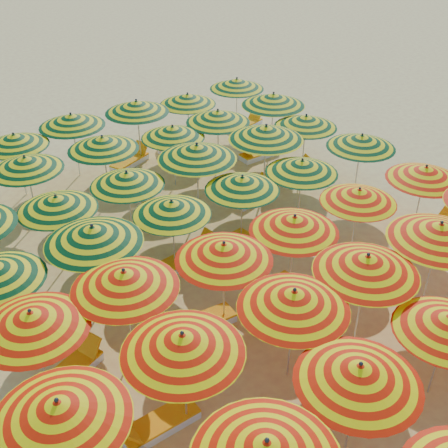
{
  "coord_description": "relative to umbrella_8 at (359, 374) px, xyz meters",
  "views": [
    {
      "loc": [
        -7.38,
        -10.33,
        10.1
      ],
      "look_at": [
        0.0,
        0.5,
        1.6
      ],
      "focal_mm": 45.0,
      "sensor_mm": 36.0,
      "label": 1
    }
  ],
  "objects": [
    {
      "name": "beachgoer_a",
      "position": [
        0.77,
        3.56,
        -1.45
      ],
      "size": [
        0.68,
        0.59,
        1.58
      ],
      "primitive_type": "imported",
      "rotation": [
        0.0,
        0.0,
        0.44
      ],
      "color": "#E09C7E",
      "rests_on": "ground"
    },
    {
      "name": "umbrella_37",
      "position": [
        -2.3,
        12.01,
        -0.08
      ],
      "size": [
        2.73,
        2.73,
        2.46
      ],
      "color": "silver",
      "rests_on": "ground"
    },
    {
      "name": "lounger_17",
      "position": [
        6.7,
        9.8,
        -2.09
      ],
      "size": [
        1.82,
        1.0,
        0.69
      ],
      "rotation": [
        0.0,
        0.0,
        -0.25
      ],
      "color": "white",
      "rests_on": "ground"
    },
    {
      "name": "umbrella_34",
      "position": [
        5.03,
        9.23,
        0.15
      ],
      "size": [
        3.02,
        3.02,
        2.72
      ],
      "color": "silver",
      "rests_on": "ground"
    },
    {
      "name": "lounger_16",
      "position": [
        4.53,
        9.16,
        -2.09
      ],
      "size": [
        1.82,
        1.0,
        0.69
      ],
      "rotation": [
        0.0,
        0.0,
        0.25
      ],
      "color": "white",
      "rests_on": "ground"
    },
    {
      "name": "umbrella_44",
      "position": [
        0.14,
        14.37,
        -0.01
      ],
      "size": [
        2.81,
        2.81,
        2.53
      ],
      "color": "silver",
      "rests_on": "ground"
    },
    {
      "name": "lounger_21",
      "position": [
        8.08,
        14.42,
        -2.09
      ],
      "size": [
        1.82,
        1.03,
        0.69
      ],
      "rotation": [
        0.0,
        0.0,
        0.27
      ],
      "color": "white",
      "rests_on": "ground"
    },
    {
      "name": "lounger_11",
      "position": [
        8.08,
        4.32,
        -2.09
      ],
      "size": [
        1.81,
        0.9,
        0.69
      ],
      "rotation": [
        0.0,
        0.0,
        -0.19
      ],
      "color": "white",
      "rests_on": "ground"
    },
    {
      "name": "lounger_19",
      "position": [
        2.13,
        14.07,
        -2.09
      ],
      "size": [
        1.82,
        1.21,
        0.69
      ],
      "rotation": [
        0.0,
        0.0,
        0.4
      ],
      "color": "white",
      "rests_on": "ground"
    },
    {
      "name": "umbrella_28",
      "position": [
        4.74,
        7.03,
        -0.11
      ],
      "size": [
        2.9,
        2.9,
        2.42
      ],
      "color": "silver",
      "rests_on": "ground"
    },
    {
      "name": "umbrella_32",
      "position": [
        -0.09,
        9.41,
        -0.13
      ],
      "size": [
        2.29,
        2.29,
        2.4
      ],
      "color": "silver",
      "rests_on": "ground"
    },
    {
      "name": "umbrella_45",
      "position": [
        2.64,
        14.13,
        0.03
      ],
      "size": [
        2.57,
        2.57,
        2.58
      ],
      "color": "silver",
      "rests_on": "ground"
    },
    {
      "name": "umbrella_46",
      "position": [
        4.88,
        14.12,
        -0.13
      ],
      "size": [
        2.78,
        2.78,
        2.39
      ],
      "color": "silver",
      "rests_on": "ground"
    },
    {
      "name": "umbrella_39",
      "position": [
        2.77,
        11.64,
        -0.14
      ],
      "size": [
        2.65,
        2.65,
        2.39
      ],
      "color": "silver",
      "rests_on": "ground"
    },
    {
      "name": "umbrella_8",
      "position": [
        0.0,
        0.0,
        0.0
      ],
      "size": [
        3.12,
        3.12,
        2.55
      ],
      "color": "silver",
      "rests_on": "ground"
    },
    {
      "name": "umbrella_27",
      "position": [
        2.61,
        7.25,
        -0.14
      ],
      "size": [
        2.29,
        2.29,
        2.39
      ],
      "color": "silver",
      "rests_on": "ground"
    },
    {
      "name": "lounger_18",
      "position": [
        6.71,
        11.73,
        -2.09
      ],
      "size": [
        1.75,
        0.63,
        0.69
      ],
      "rotation": [
        0.0,
        0.0,
        3.17
      ],
      "color": "white",
      "rests_on": "ground"
    },
    {
      "name": "umbrella_47",
      "position": [
        7.49,
        14.39,
        -0.08
      ],
      "size": [
        2.33,
        2.33,
        2.45
      ],
      "color": "silver",
      "rests_on": "ground"
    },
    {
      "name": "lounger_7",
      "position": [
        -2.9,
        2.58,
        -2.09
      ],
      "size": [
        1.74,
        0.62,
        0.69
      ],
      "rotation": [
        0.0,
        0.0,
        3.16
      ],
      "color": "white",
      "rests_on": "ground"
    },
    {
      "name": "umbrella_12",
      "position": [
        -4.83,
        2.23,
        0.07
      ],
      "size": [
        2.58,
        2.58,
        2.63
      ],
      "color": "silver",
      "rests_on": "ground"
    },
    {
      "name": "umbrella_18",
      "position": [
        -4.47,
        4.81,
        -0.03
      ],
      "size": [
        2.4,
        2.4,
        2.51
      ],
      "color": "silver",
      "rests_on": "ground"
    },
    {
      "name": "umbrella_31",
      "position": [
        -2.33,
        9.23,
        -0.14
      ],
      "size": [
        2.84,
        2.84,
        2.39
      ],
      "color": "silver",
      "rests_on": "ground"
    },
    {
      "name": "lounger_13",
      "position": [
        0.82,
        7.33,
        -2.09
      ],
      "size": [
        1.8,
        0.83,
        0.69
      ],
      "rotation": [
        0.0,
        0.0,
        0.15
      ],
      "color": "white",
      "rests_on": "ground"
    },
    {
      "name": "umbrella_23",
      "position": [
        7.49,
        4.54,
        -0.08
      ],
      "size": [
        3.03,
        3.03,
        2.46
      ],
      "color": "silver",
      "rests_on": "ground"
    },
    {
      "name": "ground",
      "position": [
        1.35,
        5.86,
        -2.24
      ],
      "size": [
        120.0,
        120.0,
        0.0
      ],
      "primitive_type": "plane",
      "color": "#F4CF6C",
      "rests_on": "ground"
    },
    {
      "name": "umbrella_29",
      "position": [
        7.56,
        7.25,
        -0.06
      ],
      "size": [
        2.53,
        2.53,
        2.48
      ],
      "color": "silver",
      "rests_on": "ground"
    },
    {
      "name": "lounger_12",
      "position": [
        -1.63,
        6.9,
        -2.09
      ],
      "size": [
        1.83,
        1.05,
        0.69
      ],
      "rotation": [
        0.0,
        0.0,
        -0.29
      ],
      "color": "white",
      "rests_on": "ground"
    },
    {
      "name": "umbrella_22",
      "position": [
        4.97,
        4.83,
        -0.17
      ],
      "size": [
        2.63,
        2.63,
        2.35
      ],
      "color": "silver",
      "rests_on": "ground"
    },
    {
      "name": "umbrella_14",
      "position": [
        0.32,
        2.21,
        0.05
      ],
      "size": [
        3.16,
        3.16,
        2.61
      ],
      "color": "silver",
      "rests_on": "ground"
    },
    {
      "name": "umbrella_33",
      "position": [
        2.34,
        9.33,
        0.13
      ],
      "size": [
        2.69,
        2.69,
        2.7
      ],
      "color": "silver",
      "rests_on": "ground"
    },
    {
      "name": "lounger_8",
      "position": [
        -3.87,
        5.04,
        -2.09
      ],
      "size": [
        1.82,
        1.19,
        0.69
      ],
      "rotation": [
        0.0,
        0.0,
        0.39
      ],
      "color": "white",
      "rests_on": "ground"
    },
    {
      "name": "lounger_10",
      "position": [
        1.74,
        4.7,
        -2.09
      ],
      "size": [
        1.79,
        0.79,
        0.69
      ],
      "rotation": [
        0.0,
        0.0,
        3.27
      ],
      "color": "white",
      "rests_on": "ground"
    },
    {
      "name": "lounger_14",
      "position": [
        2.01,
        7.2,
        -2.09
      ],
      "size": [
        1.79,
        0.81,
        0.69
      ],
      "rotation": [
        0.0,
        0.0,
        3.28
      ],
      "color": "white",
      "rests_on": "ground"
    },
    {
      "name": "umbrella_41",
      "position": [
        7.31,
        11.7,
        0.08
      ],
      "size": [
        3.08,
        3.08,
        2.64
      ],
      "color": "silver",
      "rests_on": "ground"
    },
    {
      "name": "umbrella_40",
      "position": [
        4.73,
        11.72,
        -0.03
      ],
      "size": [
        2.82,
        2.82,
        2.51
      ],
      "color": "silver",
      "rests_on": "ground"
    },
    {
      "name": "umbrella_38",
      "position": [
        0.27,
        11.92,
        -0.02
      ],
      "size": [
        3.04,
        3.04,
        2.52
      ],
      "color": "silver",
      "rests_on": "ground"
    },
    {
      "name": "umbrella_20",
      "position": [
        0.11,
        4.54,
        -0.0
      ],
      "size": [
        2.88,
        2.88,
        2.54
      ],
      "color": "silver",
      "rests_on": "ground"
    },
    {
      "name": "umbrella_19",
      "position": [
        -2.35,
        4.84,
        0.05
      ],
      "size": [
        3.2,
        3.2,
        2.61
      ],
      "color": "silver",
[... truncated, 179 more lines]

